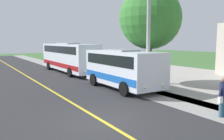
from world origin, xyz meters
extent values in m
plane|color=#3D6633|center=(0.00, 0.00, 0.00)|extent=(120.00, 120.00, 0.00)
cube|color=#28282B|center=(0.00, 0.00, 0.00)|extent=(8.00, 100.00, 0.01)
cube|color=gray|center=(-5.20, 0.00, 0.00)|extent=(2.40, 100.00, 0.01)
cube|color=gold|center=(0.00, 0.00, 0.01)|extent=(0.16, 100.00, 0.00)
cube|color=silver|center=(-4.56, -5.24, 1.48)|extent=(2.52, 6.55, 2.27)
cube|color=blue|center=(-4.56, -5.24, 0.90)|extent=(2.56, 6.41, 0.44)
cube|color=black|center=(-4.56, -5.24, 2.07)|extent=(2.56, 5.89, 0.70)
cube|color=gray|center=(-4.56, -5.24, 2.68)|extent=(1.51, 1.96, 0.12)
cylinder|color=black|center=(-5.82, -3.21, 0.45)|extent=(0.25, 0.90, 0.90)
cylinder|color=black|center=(-3.30, -3.21, 0.45)|extent=(0.25, 0.90, 0.90)
cylinder|color=black|center=(-5.82, -7.26, 0.45)|extent=(0.25, 0.90, 0.90)
cylinder|color=black|center=(-3.30, -7.26, 0.45)|extent=(0.25, 0.90, 0.90)
sphere|color=#F2EACC|center=(-5.25, -1.94, 0.70)|extent=(0.20, 0.20, 0.20)
sphere|color=#F2EACC|center=(-3.87, -1.94, 0.70)|extent=(0.20, 0.20, 0.20)
cube|color=silver|center=(-4.45, -15.47, 1.68)|extent=(2.31, 10.89, 2.66)
cube|color=maroon|center=(-4.45, -15.47, 0.90)|extent=(2.35, 10.67, 0.44)
cube|color=black|center=(-4.45, -15.47, 2.46)|extent=(2.35, 9.80, 0.70)
cube|color=gray|center=(-4.45, -15.47, 3.07)|extent=(1.39, 3.27, 0.12)
cylinder|color=black|center=(-5.61, -12.10, 0.45)|extent=(0.25, 0.90, 0.90)
cylinder|color=black|center=(-3.30, -12.10, 0.45)|extent=(0.25, 0.90, 0.90)
cylinder|color=black|center=(-5.61, -18.85, 0.45)|extent=(0.25, 0.90, 0.90)
cylinder|color=black|center=(-3.30, -18.85, 0.45)|extent=(0.25, 0.90, 0.90)
sphere|color=#F2EACC|center=(-5.09, -10.01, 0.70)|extent=(0.20, 0.20, 0.20)
sphere|color=#F2EACC|center=(-3.82, -10.01, 0.70)|extent=(0.20, 0.20, 0.20)
cylinder|color=#335972|center=(-4.88, 2.24, 0.43)|extent=(0.18, 0.18, 0.85)
cylinder|color=#335972|center=(-4.68, 2.24, 0.43)|extent=(0.18, 0.18, 0.85)
cylinder|color=#1E2347|center=(-4.78, 2.24, 1.19)|extent=(0.34, 0.34, 0.68)
sphere|color=#8C664C|center=(-4.78, 2.24, 1.64)|extent=(0.23, 0.23, 0.23)
cylinder|color=#1E2347|center=(-4.60, 2.24, 1.23)|extent=(0.28, 0.10, 0.61)
cube|color=white|center=(-4.52, 2.29, 0.80)|extent=(0.20, 0.12, 0.28)
cylinder|color=#9E9EA3|center=(-5.00, -3.09, 3.78)|extent=(0.24, 0.24, 7.56)
cylinder|color=brown|center=(-7.40, -5.76, 1.64)|extent=(0.36, 0.36, 3.28)
sphere|color=#387A33|center=(-7.40, -5.76, 5.05)|extent=(4.73, 4.73, 4.73)
camera|label=1|loc=(4.56, 8.23, 3.30)|focal=37.55mm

